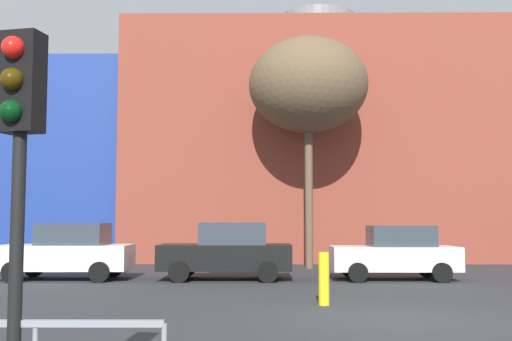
{
  "coord_description": "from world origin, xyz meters",
  "views": [
    {
      "loc": [
        -2.61,
        -12.06,
        1.9
      ],
      "look_at": [
        -2.78,
        7.94,
        3.48
      ],
      "focal_mm": 43.46,
      "sensor_mm": 36.0,
      "label": 1
    }
  ],
  "objects_px": {
    "parked_car_1": "(227,251)",
    "bollard_yellow_0": "(324,279)",
    "parked_car_0": "(68,251)",
    "parked_car_2": "(396,253)",
    "traffic_light_near_left": "(18,137)",
    "bare_tree_0": "(308,86)"
  },
  "relations": [
    {
      "from": "parked_car_1",
      "to": "bare_tree_0",
      "type": "bearing_deg",
      "value": -122.84
    },
    {
      "from": "parked_car_0",
      "to": "bare_tree_0",
      "type": "bearing_deg",
      "value": -150.32
    },
    {
      "from": "parked_car_2",
      "to": "traffic_light_near_left",
      "type": "xyz_separation_m",
      "value": [
        -6.38,
        -14.33,
        1.77
      ]
    },
    {
      "from": "parked_car_0",
      "to": "parked_car_2",
      "type": "height_order",
      "value": "parked_car_0"
    },
    {
      "from": "parked_car_2",
      "to": "bare_tree_0",
      "type": "relative_size",
      "value": 0.43
    },
    {
      "from": "parked_car_0",
      "to": "traffic_light_near_left",
      "type": "xyz_separation_m",
      "value": [
        4.01,
        -14.33,
        1.74
      ]
    },
    {
      "from": "parked_car_1",
      "to": "bollard_yellow_0",
      "type": "relative_size",
      "value": 3.57
    },
    {
      "from": "bollard_yellow_0",
      "to": "parked_car_2",
      "type": "bearing_deg",
      "value": 63.78
    },
    {
      "from": "traffic_light_near_left",
      "to": "bollard_yellow_0",
      "type": "xyz_separation_m",
      "value": [
        3.53,
        8.55,
        -2.04
      ]
    },
    {
      "from": "parked_car_0",
      "to": "bare_tree_0",
      "type": "relative_size",
      "value": 0.45
    },
    {
      "from": "parked_car_0",
      "to": "parked_car_1",
      "type": "height_order",
      "value": "parked_car_1"
    },
    {
      "from": "parked_car_0",
      "to": "bollard_yellow_0",
      "type": "height_order",
      "value": "parked_car_0"
    },
    {
      "from": "parked_car_0",
      "to": "parked_car_1",
      "type": "bearing_deg",
      "value": 180.0
    },
    {
      "from": "bare_tree_0",
      "to": "parked_car_2",
      "type": "bearing_deg",
      "value": -62.61
    },
    {
      "from": "bollard_yellow_0",
      "to": "parked_car_0",
      "type": "bearing_deg",
      "value": 142.47
    },
    {
      "from": "parked_car_1",
      "to": "traffic_light_near_left",
      "type": "distance_m",
      "value": 14.48
    },
    {
      "from": "parked_car_2",
      "to": "bollard_yellow_0",
      "type": "distance_m",
      "value": 6.46
    },
    {
      "from": "parked_car_0",
      "to": "traffic_light_near_left",
      "type": "height_order",
      "value": "traffic_light_near_left"
    },
    {
      "from": "bare_tree_0",
      "to": "bollard_yellow_0",
      "type": "xyz_separation_m",
      "value": [
        -0.48,
        -10.36,
        -6.62
      ]
    },
    {
      "from": "traffic_light_near_left",
      "to": "bare_tree_0",
      "type": "bearing_deg",
      "value": -179.8
    },
    {
      "from": "parked_car_2",
      "to": "bare_tree_0",
      "type": "bearing_deg",
      "value": -62.61
    },
    {
      "from": "parked_car_0",
      "to": "parked_car_2",
      "type": "distance_m",
      "value": 10.39
    }
  ]
}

